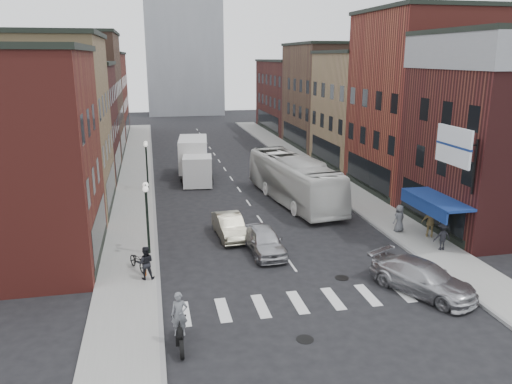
# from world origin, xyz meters

# --- Properties ---
(ground) EXTENTS (160.00, 160.00, 0.00)m
(ground) POSITION_xyz_m (0.00, 0.00, 0.00)
(ground) COLOR black
(ground) RESTS_ON ground
(sidewalk_left) EXTENTS (3.00, 74.00, 0.15)m
(sidewalk_left) POSITION_xyz_m (-8.50, 22.00, 0.07)
(sidewalk_left) COLOR gray
(sidewalk_left) RESTS_ON ground
(sidewalk_right) EXTENTS (3.00, 74.00, 0.15)m
(sidewalk_right) POSITION_xyz_m (8.50, 22.00, 0.07)
(sidewalk_right) COLOR gray
(sidewalk_right) RESTS_ON ground
(curb_left) EXTENTS (0.20, 74.00, 0.16)m
(curb_left) POSITION_xyz_m (-7.00, 22.00, 0.00)
(curb_left) COLOR gray
(curb_left) RESTS_ON ground
(curb_right) EXTENTS (0.20, 74.00, 0.16)m
(curb_right) POSITION_xyz_m (7.00, 22.00, 0.00)
(curb_right) COLOR gray
(curb_right) RESTS_ON ground
(crosswalk_stripes) EXTENTS (12.00, 2.20, 0.01)m
(crosswalk_stripes) POSITION_xyz_m (0.00, -3.00, 0.00)
(crosswalk_stripes) COLOR silver
(crosswalk_stripes) RESTS_ON ground
(bldg_left_mid_a) EXTENTS (10.30, 10.20, 12.30)m
(bldg_left_mid_a) POSITION_xyz_m (-14.99, 14.00, 6.15)
(bldg_left_mid_a) COLOR #A08458
(bldg_left_mid_a) RESTS_ON ground
(bldg_left_mid_b) EXTENTS (10.30, 10.20, 10.30)m
(bldg_left_mid_b) POSITION_xyz_m (-14.99, 24.00, 5.15)
(bldg_left_mid_b) COLOR #401716
(bldg_left_mid_b) RESTS_ON ground
(bldg_left_far_a) EXTENTS (10.30, 12.20, 13.30)m
(bldg_left_far_a) POSITION_xyz_m (-14.99, 35.00, 6.65)
(bldg_left_far_a) COLOR #4E3327
(bldg_left_far_a) RESTS_ON ground
(bldg_left_far_b) EXTENTS (10.30, 16.20, 11.30)m
(bldg_left_far_b) POSITION_xyz_m (-14.99, 49.00, 5.65)
(bldg_left_far_b) COLOR maroon
(bldg_left_far_b) RESTS_ON ground
(bldg_right_corner) EXTENTS (10.30, 9.20, 12.30)m
(bldg_right_corner) POSITION_xyz_m (14.99, 4.50, 6.15)
(bldg_right_corner) COLOR #401716
(bldg_right_corner) RESTS_ON ground
(bldg_right_mid_a) EXTENTS (10.30, 10.20, 14.30)m
(bldg_right_mid_a) POSITION_xyz_m (15.00, 14.00, 7.15)
(bldg_right_mid_a) COLOR maroon
(bldg_right_mid_a) RESTS_ON ground
(bldg_right_mid_b) EXTENTS (10.30, 10.20, 11.30)m
(bldg_right_mid_b) POSITION_xyz_m (14.99, 24.00, 5.65)
(bldg_right_mid_b) COLOR #A08458
(bldg_right_mid_b) RESTS_ON ground
(bldg_right_far_a) EXTENTS (10.30, 12.20, 12.30)m
(bldg_right_far_a) POSITION_xyz_m (14.99, 35.00, 6.15)
(bldg_right_far_a) COLOR #4E3327
(bldg_right_far_a) RESTS_ON ground
(bldg_right_far_b) EXTENTS (10.30, 16.20, 10.30)m
(bldg_right_far_b) POSITION_xyz_m (14.99, 49.00, 5.15)
(bldg_right_far_b) COLOR #401716
(bldg_right_far_b) RESTS_ON ground
(awning_blue) EXTENTS (1.80, 5.00, 0.78)m
(awning_blue) POSITION_xyz_m (8.93, 2.50, 2.63)
(awning_blue) COLOR navy
(awning_blue) RESTS_ON ground
(billboard_sign) EXTENTS (1.52, 3.00, 3.70)m
(billboard_sign) POSITION_xyz_m (8.59, 0.50, 6.13)
(billboard_sign) COLOR black
(billboard_sign) RESTS_ON ground
(streetlamp_near) EXTENTS (0.32, 1.22, 4.11)m
(streetlamp_near) POSITION_xyz_m (-7.40, 4.00, 2.91)
(streetlamp_near) COLOR black
(streetlamp_near) RESTS_ON ground
(streetlamp_far) EXTENTS (0.32, 1.22, 4.11)m
(streetlamp_far) POSITION_xyz_m (-7.40, 18.00, 2.91)
(streetlamp_far) COLOR black
(streetlamp_far) RESTS_ON ground
(bike_rack) EXTENTS (0.08, 0.68, 0.80)m
(bike_rack) POSITION_xyz_m (-7.60, 1.30, 0.55)
(bike_rack) COLOR #D8590C
(bike_rack) RESTS_ON sidewalk_left
(box_truck) EXTENTS (3.04, 8.38, 3.55)m
(box_truck) POSITION_xyz_m (-3.25, 21.49, 1.76)
(box_truck) COLOR silver
(box_truck) RESTS_ON ground
(motorcycle_rider) EXTENTS (0.67, 2.24, 2.29)m
(motorcycle_rider) POSITION_xyz_m (-6.30, -5.53, 1.07)
(motorcycle_rider) COLOR black
(motorcycle_rider) RESTS_ON ground
(transit_bus) EXTENTS (4.45, 12.71, 3.46)m
(transit_bus) POSITION_xyz_m (3.43, 12.61, 1.73)
(transit_bus) COLOR silver
(transit_bus) RESTS_ON ground
(sedan_left_near) EXTENTS (1.98, 4.48, 1.50)m
(sedan_left_near) POSITION_xyz_m (-1.08, 3.00, 0.75)
(sedan_left_near) COLOR #A9A9AE
(sedan_left_near) RESTS_ON ground
(sedan_left_far) EXTENTS (1.76, 4.38, 1.42)m
(sedan_left_far) POSITION_xyz_m (-2.55, 6.00, 0.71)
(sedan_left_far) COLOR #ACA78B
(sedan_left_far) RESTS_ON ground
(curb_car) EXTENTS (4.24, 5.54, 1.50)m
(curb_car) POSITION_xyz_m (5.07, -3.27, 0.75)
(curb_car) COLOR #A7A8AC
(curb_car) RESTS_ON ground
(parked_bicycle) EXTENTS (1.31, 1.89, 0.94)m
(parked_bicycle) POSITION_xyz_m (-7.99, 1.86, 0.62)
(parked_bicycle) COLOR black
(parked_bicycle) RESTS_ON sidewalk_left
(ped_left_solo) EXTENTS (0.83, 0.50, 1.68)m
(ped_left_solo) POSITION_xyz_m (-7.57, 0.64, 0.99)
(ped_left_solo) COLOR black
(ped_left_solo) RESTS_ON sidewalk_left
(ped_right_a) EXTENTS (1.04, 0.53, 1.60)m
(ped_right_a) POSITION_xyz_m (8.78, 1.08, 0.95)
(ped_right_a) COLOR black
(ped_right_a) RESTS_ON sidewalk_right
(ped_right_b) EXTENTS (1.20, 0.95, 1.82)m
(ped_right_b) POSITION_xyz_m (9.26, 3.10, 1.06)
(ped_right_b) COLOR olive
(ped_right_b) RESTS_ON sidewalk_right
(ped_right_c) EXTENTS (0.97, 0.79, 1.70)m
(ped_right_c) POSITION_xyz_m (7.87, 4.38, 1.00)
(ped_right_c) COLOR #515358
(ped_right_c) RESTS_ON sidewalk_right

